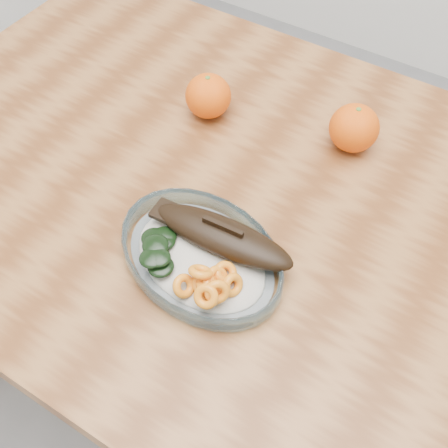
% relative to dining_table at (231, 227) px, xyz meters
% --- Properties ---
extents(ground, '(3.00, 3.00, 0.00)m').
position_rel_dining_table_xyz_m(ground, '(0.00, 0.00, -0.65)').
color(ground, slate).
rests_on(ground, ground).
extents(dining_table, '(1.20, 0.80, 0.75)m').
position_rel_dining_table_xyz_m(dining_table, '(0.00, 0.00, 0.00)').
color(dining_table, brown).
rests_on(dining_table, ground).
extents(plated_meal, '(0.54, 0.54, 0.07)m').
position_rel_dining_table_xyz_m(plated_meal, '(0.04, -0.14, 0.12)').
color(plated_meal, white).
rests_on(plated_meal, dining_table).
extents(orange_left, '(0.08, 0.08, 0.08)m').
position_rel_dining_table_xyz_m(orange_left, '(-0.12, 0.12, 0.14)').
color(orange_left, '#F54E05').
rests_on(orange_left, dining_table).
extents(orange_right, '(0.08, 0.08, 0.08)m').
position_rel_dining_table_xyz_m(orange_right, '(0.12, 0.18, 0.14)').
color(orange_right, '#F54E05').
rests_on(orange_right, dining_table).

